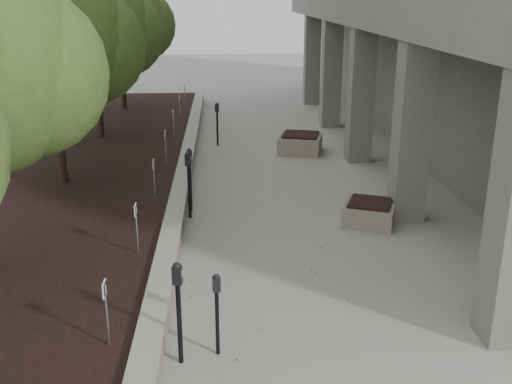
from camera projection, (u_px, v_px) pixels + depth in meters
name	position (u px, v px, depth m)	size (l,w,h in m)	color
retaining_wall	(185.00, 174.00, 16.17)	(0.39, 26.00, 0.50)	gray
planting_bed	(48.00, 178.00, 15.98)	(7.00, 26.00, 0.40)	black
crabapple_tree_3	(53.00, 73.00, 14.14)	(4.60, 4.00, 5.44)	#3A5821
crabapple_tree_4	(95.00, 53.00, 18.87)	(4.60, 4.00, 5.44)	#3A5821
crabapple_tree_5	(120.00, 41.00, 23.60)	(4.60, 4.00, 5.44)	#3A5821
parking_sign_2	(107.00, 314.00, 7.89)	(0.04, 0.22, 0.96)	black
parking_sign_3	(137.00, 229.00, 10.73)	(0.04, 0.22, 0.96)	black
parking_sign_4	(154.00, 180.00, 13.57)	(0.04, 0.22, 0.96)	black
parking_sign_5	(166.00, 147.00, 16.41)	(0.04, 0.22, 0.96)	black
parking_sign_6	(174.00, 125.00, 19.25)	(0.04, 0.22, 0.96)	black
parking_sign_7	(180.00, 108.00, 22.09)	(0.04, 0.22, 0.96)	black
parking_sign_8	(184.00, 95.00, 24.92)	(0.04, 0.22, 0.96)	black
parking_meter_1	(217.00, 315.00, 8.34)	(0.13, 0.09, 1.27)	black
parking_meter_2	(179.00, 314.00, 8.10)	(0.15, 0.11, 1.55)	black
parking_meter_3	(189.00, 185.00, 13.47)	(0.16, 0.11, 1.58)	black
parking_meter_4	(190.00, 180.00, 13.93)	(0.15, 0.11, 1.54)	black
parking_meter_5	(217.00, 124.00, 19.98)	(0.15, 0.10, 1.47)	black
planter_front	(370.00, 212.00, 13.32)	(1.10, 1.10, 0.51)	gray
planter_back	(300.00, 143.00, 19.26)	(1.32, 1.32, 0.62)	gray
berry_scatter	(256.00, 238.00, 12.55)	(3.30, 14.10, 0.02)	maroon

